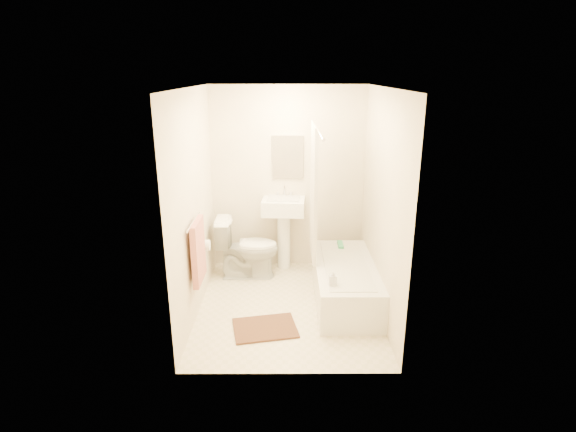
{
  "coord_description": "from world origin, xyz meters",
  "views": [
    {
      "loc": [
        -0.01,
        -4.55,
        2.56
      ],
      "look_at": [
        0.0,
        0.25,
        1.0
      ],
      "focal_mm": 28.0,
      "sensor_mm": 36.0,
      "label": 1
    }
  ],
  "objects_px": {
    "bath_mat": "(265,328)",
    "soap_bottle": "(333,278)",
    "toilet": "(247,248)",
    "sink": "(284,231)",
    "bathtub": "(345,282)"
  },
  "relations": [
    {
      "from": "toilet",
      "to": "soap_bottle",
      "type": "height_order",
      "value": "toilet"
    },
    {
      "from": "toilet",
      "to": "bath_mat",
      "type": "bearing_deg",
      "value": -168.75
    },
    {
      "from": "bath_mat",
      "to": "toilet",
      "type": "bearing_deg",
      "value": 102.28
    },
    {
      "from": "sink",
      "to": "bathtub",
      "type": "bearing_deg",
      "value": -47.07
    },
    {
      "from": "bathtub",
      "to": "soap_bottle",
      "type": "relative_size",
      "value": 9.22
    },
    {
      "from": "toilet",
      "to": "bath_mat",
      "type": "relative_size",
      "value": 1.24
    },
    {
      "from": "toilet",
      "to": "sink",
      "type": "distance_m",
      "value": 0.55
    },
    {
      "from": "sink",
      "to": "bath_mat",
      "type": "height_order",
      "value": "sink"
    },
    {
      "from": "sink",
      "to": "soap_bottle",
      "type": "distance_m",
      "value": 1.5
    },
    {
      "from": "bathtub",
      "to": "bath_mat",
      "type": "distance_m",
      "value": 1.13
    },
    {
      "from": "bath_mat",
      "to": "sink",
      "type": "bearing_deg",
      "value": 83.05
    },
    {
      "from": "sink",
      "to": "bathtub",
      "type": "relative_size",
      "value": 0.68
    },
    {
      "from": "toilet",
      "to": "bathtub",
      "type": "xyz_separation_m",
      "value": [
        1.18,
        -0.63,
        -0.17
      ]
    },
    {
      "from": "bathtub",
      "to": "soap_bottle",
      "type": "distance_m",
      "value": 0.63
    },
    {
      "from": "bath_mat",
      "to": "soap_bottle",
      "type": "xyz_separation_m",
      "value": [
        0.7,
        0.12,
        0.51
      ]
    }
  ]
}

